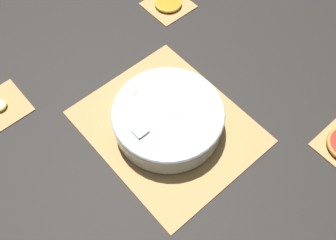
% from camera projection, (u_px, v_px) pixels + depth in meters
% --- Properties ---
extents(ground_plane, '(6.00, 6.00, 0.00)m').
position_uv_depth(ground_plane, '(168.00, 127.00, 1.00)').
color(ground_plane, black).
extents(bamboo_mat_center, '(0.43, 0.36, 0.01)m').
position_uv_depth(bamboo_mat_center, '(168.00, 126.00, 1.00)').
color(bamboo_mat_center, '#A8844C').
rests_on(bamboo_mat_center, ground_plane).
extents(coaster_mat_near_right, '(0.13, 0.13, 0.01)m').
position_uv_depth(coaster_mat_near_right, '(168.00, 5.00, 1.23)').
color(coaster_mat_near_right, '#A8844C').
rests_on(coaster_mat_near_right, ground_plane).
extents(coaster_mat_far_right, '(0.13, 0.13, 0.01)m').
position_uv_depth(coaster_mat_far_right, '(0.00, 107.00, 1.03)').
color(coaster_mat_far_right, '#A8844C').
rests_on(coaster_mat_far_right, ground_plane).
extents(fruit_salad_bowl, '(0.28, 0.28, 0.08)m').
position_uv_depth(fruit_salad_bowl, '(168.00, 118.00, 0.96)').
color(fruit_salad_bowl, silver).
rests_on(fruit_salad_bowl, bamboo_mat_center).
extents(orange_slice_whole, '(0.09, 0.09, 0.01)m').
position_uv_depth(orange_slice_whole, '(168.00, 3.00, 1.22)').
color(orange_slice_whole, orange).
rests_on(orange_slice_whole, coaster_mat_near_right).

